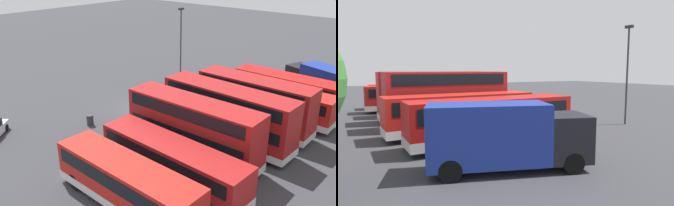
% 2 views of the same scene
% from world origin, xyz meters
% --- Properties ---
extents(ground_plane, '(140.00, 140.00, 0.00)m').
position_xyz_m(ground_plane, '(0.00, 0.00, 0.00)').
color(ground_plane, '#38383D').
extents(bus_single_deck_near_end, '(2.62, 10.77, 2.95)m').
position_xyz_m(bus_single_deck_near_end, '(-11.05, 10.50, 1.62)').
color(bus_single_deck_near_end, '#B71411').
rests_on(bus_single_deck_near_end, ground).
extents(bus_single_deck_second, '(2.83, 11.08, 2.95)m').
position_xyz_m(bus_single_deck_second, '(-7.14, 11.08, 1.62)').
color(bus_single_deck_second, red).
rests_on(bus_single_deck_second, ground).
extents(bus_double_decker_third, '(2.68, 10.18, 4.55)m').
position_xyz_m(bus_double_decker_third, '(-3.61, 10.95, 2.45)').
color(bus_double_decker_third, '#A51919').
rests_on(bus_double_decker_third, ground).
extents(bus_double_decker_fourth, '(2.81, 11.28, 4.55)m').
position_xyz_m(bus_double_decker_fourth, '(-0.08, 10.47, 2.45)').
color(bus_double_decker_fourth, '#A51919').
rests_on(bus_double_decker_fourth, ground).
extents(bus_double_decker_fifth, '(2.79, 10.75, 4.55)m').
position_xyz_m(bus_double_decker_fifth, '(3.76, 10.01, 2.45)').
color(bus_double_decker_fifth, '#A51919').
rests_on(bus_double_decker_fifth, ground).
extents(bus_single_deck_sixth, '(2.95, 11.21, 2.95)m').
position_xyz_m(bus_single_deck_sixth, '(7.37, 11.11, 1.62)').
color(bus_single_deck_sixth, '#A51919').
rests_on(bus_single_deck_sixth, ground).
extents(bus_single_deck_seventh, '(2.78, 10.48, 2.95)m').
position_xyz_m(bus_single_deck_seventh, '(10.98, 10.64, 1.62)').
color(bus_single_deck_seventh, red).
rests_on(bus_single_deck_seventh, ground).
extents(box_truck_blue, '(4.72, 7.91, 3.20)m').
position_xyz_m(box_truck_blue, '(-15.84, 12.18, 1.71)').
color(box_truck_blue, navy).
rests_on(box_truck_blue, ground).
extents(car_hatchback_silver, '(4.22, 3.95, 1.43)m').
position_xyz_m(car_hatchback_silver, '(12.57, -4.39, 0.70)').
color(car_hatchback_silver, silver).
rests_on(car_hatchback_silver, ground).
extents(lamp_post_tall, '(0.70, 0.30, 8.47)m').
position_xyz_m(lamp_post_tall, '(-10.39, -2.81, 4.93)').
color(lamp_post_tall, '#38383D').
rests_on(lamp_post_tall, ground).
extents(waste_bin_yellow, '(0.60, 0.60, 0.95)m').
position_xyz_m(waste_bin_yellow, '(5.34, -0.27, 0.47)').
color(waste_bin_yellow, '#333338').
rests_on(waste_bin_yellow, ground).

